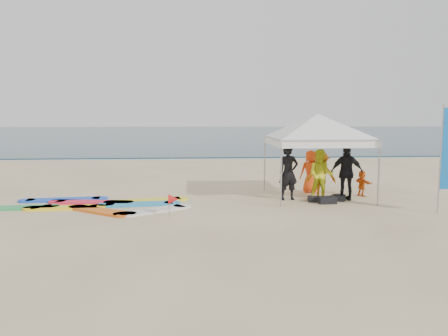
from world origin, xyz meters
name	(u,v)px	position (x,y,z in m)	size (l,w,h in m)	color
ground	(201,227)	(0.00, 0.00, 0.00)	(120.00, 120.00, 0.00)	beige
ocean	(194,133)	(0.00, 60.00, 0.04)	(160.00, 84.00, 0.08)	#0C2633
shoreline_foam	(196,158)	(0.00, 18.20, 0.00)	(160.00, 1.20, 0.01)	silver
person_black_a	(288,173)	(3.00, 3.43, 0.93)	(0.67, 0.44, 1.85)	black
person_yellow	(321,175)	(4.07, 3.31, 0.86)	(0.83, 0.65, 1.71)	yellow
person_orange_a	(321,175)	(4.23, 3.80, 0.79)	(1.02, 0.59, 1.58)	orange
person_black_b	(347,173)	(4.93, 3.22, 0.94)	(1.10, 0.46, 1.88)	black
person_orange_b	(311,172)	(4.12, 4.75, 0.78)	(0.77, 0.50, 1.57)	#FF4D16
person_seated	(362,183)	(5.75, 3.94, 0.45)	(0.84, 0.27, 0.91)	#DF5C13
canopy_tent	(318,114)	(4.06, 3.82, 2.88)	(4.38, 4.38, 3.30)	#A5A5A8
marker_pennant	(173,199)	(-0.76, 1.20, 0.49)	(0.28, 0.28, 0.64)	#A5A5A8
gear_pile	(328,199)	(4.23, 2.97, 0.10)	(1.31, 0.81, 0.22)	black
surfboard_spread	(98,205)	(-3.18, 2.85, 0.04)	(5.98, 3.01, 0.07)	yellow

